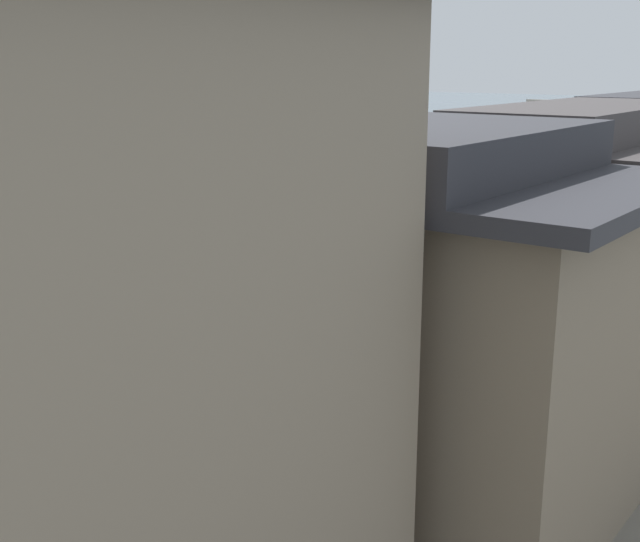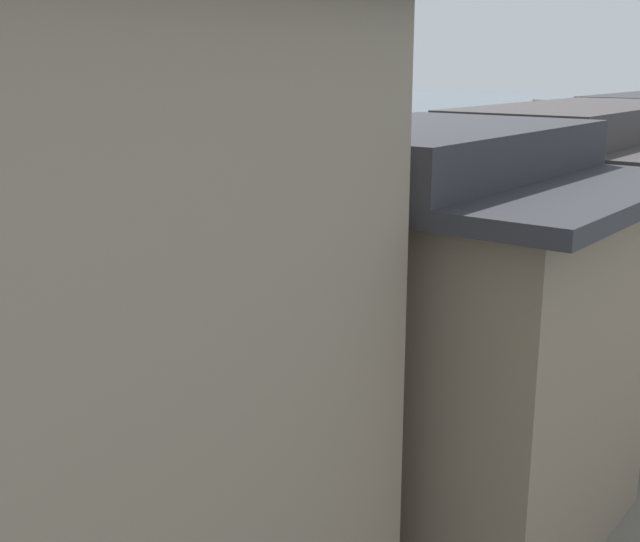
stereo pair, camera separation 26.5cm
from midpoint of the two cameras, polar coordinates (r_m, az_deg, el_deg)
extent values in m
cube|color=brown|center=(26.33, 10.94, -3.00)|extent=(1.75, 3.62, 0.29)
cube|color=brown|center=(27.75, 11.77, -1.56)|extent=(0.94, 0.55, 0.26)
cube|color=brown|center=(24.78, 10.06, -3.42)|extent=(0.94, 0.55, 0.26)
cube|color=brown|center=(26.38, 10.01, -2.51)|extent=(0.77, 2.93, 0.08)
cube|color=brown|center=(26.18, 11.90, -2.74)|extent=(0.77, 2.93, 0.08)
ellipsoid|color=brown|center=(26.22, 10.98, -2.20)|extent=(1.14, 1.40, 0.48)
cube|color=#232326|center=(56.01, 12.82, 6.11)|extent=(5.91, 2.37, 0.22)
cube|color=#232326|center=(55.43, 15.61, 6.08)|extent=(0.57, 1.09, 0.20)
cube|color=#232326|center=(56.65, 10.11, 6.56)|extent=(0.57, 1.09, 0.20)
cube|color=#232326|center=(56.50, 12.96, 6.33)|extent=(5.19, 1.22, 0.08)
cube|color=#232326|center=(55.47, 12.70, 6.20)|extent=(5.19, 1.22, 0.08)
cube|color=brown|center=(39.98, 20.55, 2.50)|extent=(0.79, 0.44, 0.16)
cube|color=brown|center=(42.47, 21.52, 3.01)|extent=(0.63, 4.93, 0.08)
cube|color=brown|center=(22.99, 3.61, -5.39)|extent=(2.06, 4.82, 0.27)
cube|color=brown|center=(24.88, 5.46, -3.25)|extent=(0.94, 0.56, 0.24)
cube|color=brown|center=(20.98, 1.43, -6.62)|extent=(0.94, 0.56, 0.24)
cube|color=brown|center=(23.09, 2.57, -4.83)|extent=(1.06, 4.12, 0.08)
cube|color=brown|center=(22.78, 4.68, -5.14)|extent=(1.06, 4.12, 0.08)
cube|color=#423328|center=(19.06, -5.02, -9.73)|extent=(1.29, 4.22, 0.28)
cube|color=#423328|center=(20.39, -1.74, -7.20)|extent=(0.81, 0.44, 0.25)
cube|color=#423328|center=(17.61, -8.90, -11.04)|extent=(0.81, 0.44, 0.25)
cube|color=#423328|center=(19.21, -5.98, -8.97)|extent=(0.45, 3.64, 0.08)
cube|color=#423328|center=(18.77, -4.07, -9.50)|extent=(0.45, 3.64, 0.08)
ellipsoid|color=brown|center=(18.92, -5.04, -8.75)|extent=(0.89, 1.16, 0.43)
cube|color=#33281E|center=(34.30, 16.33, 0.75)|extent=(1.48, 3.51, 0.26)
cube|color=#33281E|center=(35.58, 17.61, 1.55)|extent=(0.97, 0.48, 0.24)
cube|color=#33281E|center=(32.93, 15.01, 0.73)|extent=(0.97, 0.48, 0.24)
cube|color=#33281E|center=(34.49, 15.67, 1.16)|extent=(0.47, 2.89, 0.08)
cube|color=#33281E|center=(34.04, 17.04, 0.89)|extent=(0.47, 2.89, 0.08)
ellipsoid|color=olive|center=(34.22, 16.38, 1.38)|extent=(1.10, 1.42, 0.51)
cube|color=#7F705B|center=(12.92, 7.43, -5.70)|extent=(5.86, 4.57, 5.20)
cube|color=brown|center=(14.76, -3.55, -3.01)|extent=(0.70, 4.57, 0.16)
cube|color=#2D2D33|center=(12.26, 7.84, 6.32)|extent=(6.76, 5.47, 0.24)
cube|color=#2D2D33|center=(12.20, 7.92, 8.51)|extent=(3.51, 5.47, 0.70)
cube|color=gray|center=(19.22, 17.54, 0.48)|extent=(5.22, 6.72, 5.20)
cube|color=gray|center=(20.41, 9.78, 1.74)|extent=(0.70, 6.72, 0.16)
cube|color=#3D3838|center=(18.78, 18.18, 8.56)|extent=(6.12, 7.62, 0.24)
cube|color=#3D3838|center=(18.74, 18.29, 9.98)|extent=(3.13, 7.62, 0.70)
cube|color=gray|center=(27.42, 17.67, 4.52)|extent=(0.70, 6.44, 0.16)
cylinder|color=#473828|center=(18.12, 3.42, -6.94)|extent=(0.20, 0.20, 0.83)
cylinder|color=gray|center=(70.49, 17.81, 8.82)|extent=(1.80, 1.80, 3.56)
camera|label=1|loc=(0.13, -89.71, 0.08)|focal=45.41mm
camera|label=2|loc=(0.13, 90.29, -0.08)|focal=45.41mm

